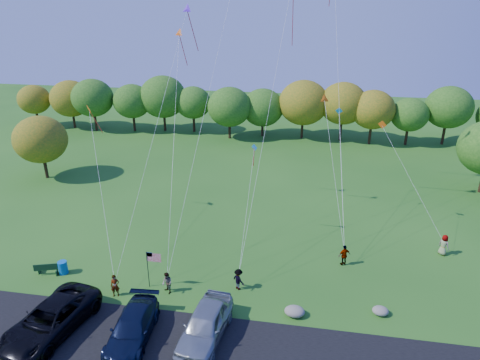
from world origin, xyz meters
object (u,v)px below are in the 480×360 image
object	(u,v)px
flyer_b	(167,283)
flyer_e	(444,245)
park_bench	(47,269)
flyer_c	(238,279)
flyer_a	(115,286)
flyer_d	(344,255)
minivan_silver	(205,324)
minivan_navy	(132,328)
minivan_dark	(51,319)
trash_barrel	(63,267)

from	to	relation	value
flyer_b	flyer_e	xyz separation A→B (m)	(19.38, 8.11, 0.07)
park_bench	flyer_c	bearing A→B (deg)	-15.15
flyer_a	flyer_d	size ratio (longest dim) A/B	0.97
minivan_silver	flyer_d	xyz separation A→B (m)	(8.26, 9.02, -0.17)
minivan_navy	flyer_e	xyz separation A→B (m)	(19.94, 12.57, 0.01)
minivan_dark	trash_barrel	distance (m)	6.18
minivan_silver	flyer_e	bearing A→B (deg)	42.28
flyer_a	park_bench	bearing A→B (deg)	146.54
minivan_silver	flyer_a	size ratio (longest dim) A/B	3.43
minivan_dark	flyer_c	size ratio (longest dim) A/B	4.15
minivan_silver	flyer_d	bearing A→B (deg)	53.22
flyer_c	flyer_e	distance (m)	16.30
minivan_silver	flyer_b	xyz separation A→B (m)	(-3.53, 3.64, -0.22)
flyer_d	park_bench	distance (m)	21.50
minivan_dark	park_bench	xyz separation A→B (m)	(-3.67, 5.22, -0.46)
minivan_navy	park_bench	size ratio (longest dim) A/B	3.30
flyer_d	trash_barrel	bearing A→B (deg)	-15.65
minivan_navy	trash_barrel	bearing A→B (deg)	140.56
flyer_e	park_bench	bearing A→B (deg)	63.65
minivan_dark	flyer_b	xyz separation A→B (m)	(5.47, 4.72, -0.18)
flyer_e	flyer_a	bearing A→B (deg)	70.40
minivan_navy	minivan_silver	bearing A→B (deg)	7.19
trash_barrel	minivan_silver	bearing A→B (deg)	-21.16
park_bench	flyer_e	bearing A→B (deg)	-3.14
trash_barrel	flyer_a	bearing A→B (deg)	-19.96
flyer_b	park_bench	world-z (taller)	flyer_b
flyer_b	trash_barrel	xyz separation A→B (m)	(-8.10, 0.86, -0.29)
flyer_a	park_bench	world-z (taller)	flyer_a
flyer_b	flyer_d	xyz separation A→B (m)	(11.79, 5.37, 0.05)
minivan_dark	minivan_navy	bearing A→B (deg)	13.45
flyer_b	flyer_c	world-z (taller)	flyer_c
minivan_silver	flyer_a	bearing A→B (deg)	163.73
flyer_b	flyer_a	bearing A→B (deg)	-123.06
minivan_navy	flyer_c	xyz separation A→B (m)	(5.17, 5.67, -0.06)
flyer_a	flyer_c	world-z (taller)	flyer_a
flyer_c	flyer_a	bearing A→B (deg)	52.26
minivan_silver	flyer_d	world-z (taller)	minivan_silver
flyer_d	minivan_dark	bearing A→B (deg)	1.88
flyer_e	trash_barrel	bearing A→B (deg)	63.50
flyer_d	flyer_e	xyz separation A→B (m)	(7.58, 2.73, 0.02)
flyer_a	flyer_e	size ratio (longest dim) A/B	0.94
minivan_navy	flyer_b	xyz separation A→B (m)	(0.56, 4.47, -0.07)
minivan_silver	flyer_e	xyz separation A→B (m)	(15.85, 11.75, -0.15)
flyer_c	park_bench	world-z (taller)	flyer_c
minivan_navy	flyer_e	distance (m)	23.57
flyer_c	flyer_d	distance (m)	8.30
flyer_d	flyer_e	distance (m)	8.06
minivan_silver	flyer_b	world-z (taller)	minivan_silver
minivan_dark	trash_barrel	xyz separation A→B (m)	(-2.63, 5.58, -0.47)
minivan_dark	flyer_d	distance (m)	20.00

